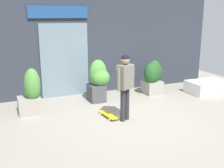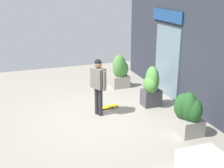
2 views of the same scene
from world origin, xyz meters
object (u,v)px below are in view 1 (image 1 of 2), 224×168
object	(u,v)px
planter_box_right	(98,81)
planter_box_mid	(31,92)
skateboard	(108,115)
planter_box_left	(153,76)
skateboarder	(125,81)

from	to	relation	value
planter_box_right	planter_box_mid	world-z (taller)	planter_box_right
skateboard	planter_box_left	size ratio (longest dim) A/B	0.67
planter_box_left	planter_box_right	xyz separation A→B (m)	(-2.01, -0.05, 0.04)
planter_box_left	planter_box_mid	xyz separation A→B (m)	(-4.09, -0.34, -0.04)
planter_box_right	skateboard	bearing A→B (deg)	-99.50
planter_box_left	planter_box_right	size ratio (longest dim) A/B	0.89
skateboard	planter_box_mid	distance (m)	2.23
planter_box_mid	skateboard	bearing A→B (deg)	-31.73
skateboard	planter_box_right	world-z (taller)	planter_box_right
planter_box_left	skateboard	bearing A→B (deg)	-146.73
skateboarder	planter_box_left	bearing A→B (deg)	-72.51
skateboarder	planter_box_mid	size ratio (longest dim) A/B	1.35
planter_box_right	skateboarder	bearing A→B (deg)	-87.45
skateboarder	planter_box_right	world-z (taller)	skateboarder
planter_box_right	planter_box_mid	size ratio (longest dim) A/B	1.04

